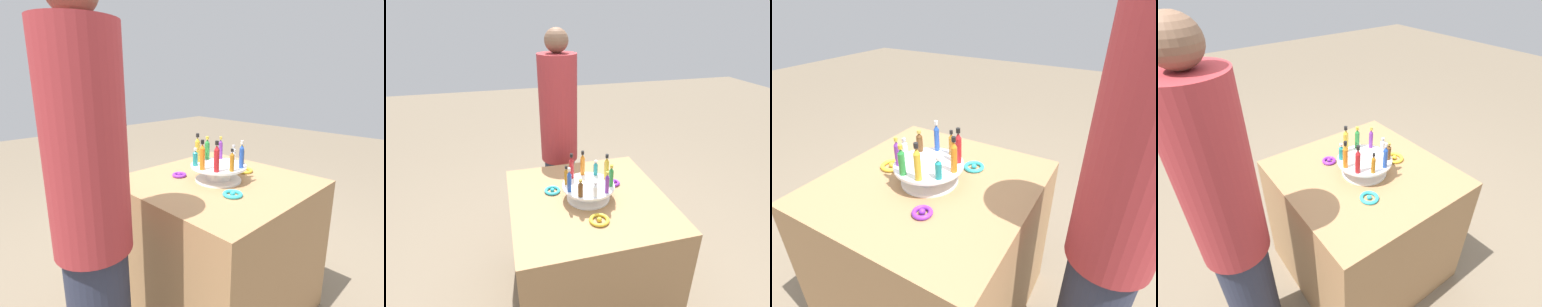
{
  "view_description": "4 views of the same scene",
  "coord_description": "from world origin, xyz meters",
  "views": [
    {
      "loc": [
        -1.13,
        -0.96,
        1.28
      ],
      "look_at": [
        -0.2,
        -0.01,
        0.93
      ],
      "focal_mm": 28.0,
      "sensor_mm": 36.0,
      "label": 1
    },
    {
      "loc": [
        1.34,
        -0.41,
        1.69
      ],
      "look_at": [
        -0.2,
        -0.01,
        0.94
      ],
      "focal_mm": 28.0,
      "sensor_mm": 36.0,
      "label": 2
    },
    {
      "loc": [
        -0.65,
        0.84,
        1.45
      ],
      "look_at": [
        -0.16,
        -0.0,
        0.93
      ],
      "focal_mm": 28.0,
      "sensor_mm": 36.0,
      "label": 3
    },
    {
      "loc": [
        -0.81,
        -0.99,
        1.72
      ],
      "look_at": [
        -0.1,
        -0.0,
        0.91
      ],
      "focal_mm": 28.0,
      "sensor_mm": 36.0,
      "label": 4
    }
  ],
  "objects": [
    {
      "name": "bottle_gold",
      "position": [
        -0.04,
        0.12,
        0.91
      ],
      "size": [
        0.03,
        0.03,
        0.15
      ],
      "color": "gold",
      "rests_on": "display_stand"
    },
    {
      "name": "ribbon_bow_teal",
      "position": [
        -0.11,
        -0.18,
        0.76
      ],
      "size": [
        0.09,
        0.09,
        0.02
      ],
      "color": "#2DB7CC",
      "rests_on": "party_table"
    },
    {
      "name": "person_figure",
      "position": [
        -0.7,
        -0.02,
        0.81
      ],
      "size": [
        0.27,
        0.27,
        1.61
      ],
      "rotation": [
        0.0,
        0.0,
        0.03
      ],
      "color": "#282D42",
      "rests_on": "ground_plane"
    },
    {
      "name": "bottle_blue",
      "position": [
        0.04,
        -0.12,
        0.9
      ],
      "size": [
        0.02,
        0.02,
        0.14
      ],
      "color": "#234CAD",
      "rests_on": "display_stand"
    },
    {
      "name": "bottle_purple",
      "position": [
        0.1,
        0.07,
        0.9
      ],
      "size": [
        0.02,
        0.02,
        0.12
      ],
      "color": "#702D93",
      "rests_on": "display_stand"
    },
    {
      "name": "bottle_green",
      "position": [
        0.04,
        0.11,
        0.9
      ],
      "size": [
        0.03,
        0.03,
        0.13
      ],
      "color": "#288438",
      "rests_on": "display_stand"
    },
    {
      "name": "ribbon_bow_purple",
      "position": [
        -0.1,
        0.19,
        0.76
      ],
      "size": [
        0.08,
        0.08,
        0.02
      ],
      "color": "purple",
      "rests_on": "party_table"
    },
    {
      "name": "bottle_orange",
      "position": [
        -0.12,
        0.0,
        0.91
      ],
      "size": [
        0.03,
        0.03,
        0.15
      ],
      "color": "orange",
      "rests_on": "display_stand"
    },
    {
      "name": "display_stand",
      "position": [
        0.0,
        0.0,
        0.8
      ],
      "size": [
        0.29,
        0.29,
        0.09
      ],
      "color": "white",
      "rests_on": "party_table"
    },
    {
      "name": "bottle_clear",
      "position": [
        0.12,
        -0.0,
        0.88
      ],
      "size": [
        0.02,
        0.02,
        0.08
      ],
      "color": "silver",
      "rests_on": "display_stand"
    },
    {
      "name": "bottle_red",
      "position": [
        -0.1,
        -0.07,
        0.91
      ],
      "size": [
        0.03,
        0.03,
        0.15
      ],
      "color": "#B21E23",
      "rests_on": "display_stand"
    },
    {
      "name": "party_table",
      "position": [
        0.0,
        0.0,
        0.38
      ],
      "size": [
        0.86,
        0.86,
        0.75
      ],
      "color": "#9E754C",
      "rests_on": "ground_plane"
    },
    {
      "name": "bottle_amber",
      "position": [
        -0.04,
        -0.11,
        0.89
      ],
      "size": [
        0.02,
        0.02,
        0.11
      ],
      "color": "#AD6B19",
      "rests_on": "display_stand"
    },
    {
      "name": "bottle_teal",
      "position": [
        -0.1,
        0.07,
        0.88
      ],
      "size": [
        0.03,
        0.03,
        0.09
      ],
      "color": "teal",
      "rests_on": "display_stand"
    },
    {
      "name": "ribbon_bow_gold",
      "position": [
        0.21,
        -0.01,
        0.76
      ],
      "size": [
        0.1,
        0.1,
        0.03
      ],
      "color": "gold",
      "rests_on": "party_table"
    },
    {
      "name": "ground_plane",
      "position": [
        0.0,
        0.0,
        0.0
      ],
      "size": [
        12.0,
        12.0,
        0.0
      ],
      "primitive_type": "plane",
      "color": "#756651"
    },
    {
      "name": "bottle_brown",
      "position": [
        0.1,
        -0.07,
        0.88
      ],
      "size": [
        0.03,
        0.03,
        0.1
      ],
      "color": "brown",
      "rests_on": "display_stand"
    }
  ]
}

